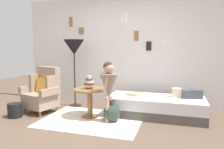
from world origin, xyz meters
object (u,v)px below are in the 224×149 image
vase_striped (89,83)px  demijohn_near (112,113)px  magazine_basket (15,110)px  person_child (109,84)px  book_on_daybed (133,94)px  daybed (156,107)px  floor_lamp (74,49)px  side_table (90,97)px  armchair (43,92)px

vase_striped → demijohn_near: vase_striped is taller
vase_striped → magazine_basket: bearing=-163.2°
person_child → book_on_daybed: (0.32, 0.64, -0.31)m
daybed → person_child: person_child is taller
vase_striped → floor_lamp: floor_lamp is taller
daybed → person_child: bearing=-143.4°
floor_lamp → person_child: bearing=-37.1°
book_on_daybed → demijohn_near: book_on_daybed is taller
vase_striped → floor_lamp: 1.16m
side_table → vase_striped: (-0.01, 0.00, 0.27)m
armchair → book_on_daybed: size_ratio=4.41×
floor_lamp → side_table: bearing=-45.5°
side_table → daybed: bearing=19.2°
daybed → side_table: bearing=-160.8°
daybed → demijohn_near: size_ratio=4.54×
side_table → demijohn_near: side_table is taller
side_table → magazine_basket: side_table is taller
floor_lamp → vase_striped: bearing=-45.8°
daybed → vase_striped: bearing=-161.2°
daybed → vase_striped: size_ratio=7.20×
person_child → demijohn_near: 0.56m
vase_striped → magazine_basket: (-1.44, -0.43, -0.55)m
armchair → book_on_daybed: armchair is taller
side_table → armchair: bearing=176.4°
person_child → magazine_basket: 2.00m
side_table → book_on_daybed: bearing=31.9°
magazine_basket → person_child: bearing=8.0°
daybed → floor_lamp: size_ratio=1.21×
person_child → daybed: bearing=36.6°
daybed → magazine_basket: daybed is taller
vase_striped → person_child: (0.46, -0.17, 0.04)m
person_child → book_on_daybed: size_ratio=5.16×
demijohn_near → armchair: bearing=173.4°
armchair → side_table: armchair is taller
daybed → side_table: side_table is taller
floor_lamp → demijohn_near: (1.17, -0.80, -1.19)m
person_child → book_on_daybed: bearing=63.3°
vase_striped → demijohn_near: bearing=-13.5°
floor_lamp → book_on_daybed: (1.44, -0.21, -0.95)m
person_child → demijohn_near: size_ratio=2.71×
book_on_daybed → vase_striped: bearing=-148.7°
side_table → person_child: (0.44, -0.16, 0.31)m
book_on_daybed → daybed: bearing=-5.2°
floor_lamp → magazine_basket: bearing=-124.7°
person_child → book_on_daybed: person_child is taller
daybed → demijohn_near: bearing=-143.9°
armchair → demijohn_near: armchair is taller
demijohn_near → magazine_basket: (-1.94, -0.31, -0.03)m
book_on_daybed → magazine_basket: 2.41m
side_table → magazine_basket: (-1.45, -0.43, -0.28)m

